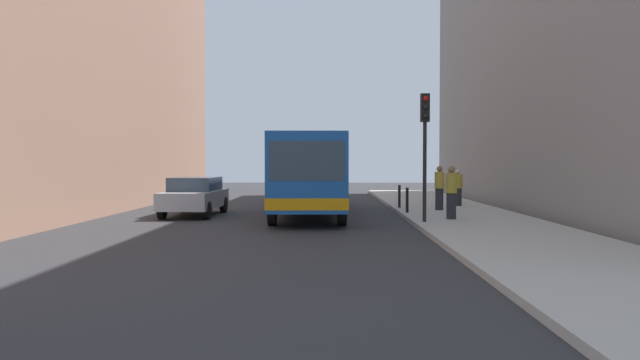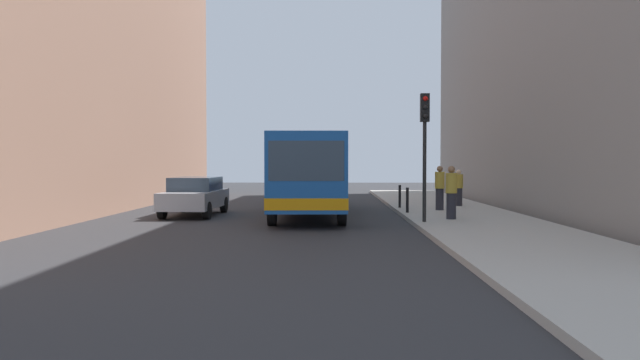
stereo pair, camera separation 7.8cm
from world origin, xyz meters
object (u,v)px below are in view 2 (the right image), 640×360
at_px(car_behind_bus, 303,185).
at_px(bollard_mid, 400,196).
at_px(car_beside_bus, 195,195).
at_px(bollard_near, 407,200).
at_px(pedestrian_near_signal, 451,192).
at_px(pedestrian_mid_sidewalk, 440,188).
at_px(traffic_light, 425,133).
at_px(pedestrian_far_sidewalk, 459,188).
at_px(bus, 308,171).

distance_m(car_behind_bus, bollard_mid, 9.14).
distance_m(car_beside_bus, bollard_near, 8.15).
xyz_separation_m(car_behind_bus, pedestrian_near_signal, (5.60, -13.14, 0.26)).
xyz_separation_m(car_beside_bus, pedestrian_mid_sidewalk, (9.59, 1.00, 0.25)).
height_order(traffic_light, pedestrian_near_signal, traffic_light).
height_order(bollard_near, pedestrian_near_signal, pedestrian_near_signal).
xyz_separation_m(bollard_near, pedestrian_far_sidewalk, (2.68, 3.57, 0.32)).
distance_m(bollard_near, bollard_mid, 2.54).
distance_m(car_beside_bus, traffic_light, 9.35).
distance_m(traffic_light, bollard_mid, 6.54).
relative_size(bus, traffic_light, 2.70).
xyz_separation_m(traffic_light, bollard_mid, (-0.10, 6.09, -2.38)).
relative_size(car_beside_bus, bollard_near, 4.68).
relative_size(car_beside_bus, bollard_mid, 4.68).
bearing_deg(bus, pedestrian_near_signal, 145.02).
height_order(car_behind_bus, bollard_mid, car_behind_bus).
relative_size(traffic_light, pedestrian_far_sidewalk, 2.57).
xyz_separation_m(traffic_light, bollard_near, (-0.10, 3.55, -2.38)).
xyz_separation_m(traffic_light, pedestrian_mid_sidewalk, (1.35, 4.80, -1.97)).
xyz_separation_m(traffic_light, pedestrian_near_signal, (1.04, 0.93, -1.96)).
height_order(bollard_near, bollard_mid, same).
bearing_deg(traffic_light, pedestrian_mid_sidewalk, 74.35).
relative_size(car_behind_bus, bollard_mid, 4.76).
xyz_separation_m(bus, car_behind_bus, (-0.67, 9.89, -0.94)).
height_order(car_beside_bus, car_behind_bus, same).
bearing_deg(car_behind_bus, bollard_near, 117.24).
xyz_separation_m(car_beside_bus, bollard_mid, (8.14, 2.29, -0.16)).
distance_m(bollard_mid, pedestrian_far_sidewalk, 2.89).
bearing_deg(bollard_mid, pedestrian_near_signal, -77.53).
relative_size(bus, car_behind_bus, 2.45).
xyz_separation_m(bus, car_beside_bus, (-4.35, -0.37, -0.94)).
height_order(traffic_light, bollard_near, traffic_light).
xyz_separation_m(car_behind_bus, traffic_light, (4.56, -14.06, 2.22)).
bearing_deg(bollard_near, car_beside_bus, 178.21).
relative_size(pedestrian_near_signal, pedestrian_mid_sidewalk, 1.01).
distance_m(pedestrian_near_signal, pedestrian_mid_sidewalk, 3.89).
height_order(car_beside_bus, traffic_light, traffic_light).
bearing_deg(car_behind_bus, car_beside_bus, 74.51).
bearing_deg(pedestrian_near_signal, bollard_mid, 124.60).
bearing_deg(car_beside_bus, pedestrian_near_signal, 164.27).
relative_size(car_beside_bus, pedestrian_far_sidewalk, 2.79).
xyz_separation_m(pedestrian_mid_sidewalk, pedestrian_far_sidewalk, (1.24, 2.32, -0.09)).
height_order(bus, bollard_mid, bus).
xyz_separation_m(bollard_near, pedestrian_mid_sidewalk, (1.45, 1.25, 0.41)).
bearing_deg(bus, car_beside_bus, 3.20).
bearing_deg(pedestrian_far_sidewalk, pedestrian_near_signal, -24.36).
bearing_deg(car_behind_bus, pedestrian_far_sidewalk, 140.07).
relative_size(car_beside_bus, pedestrian_near_signal, 2.49).
bearing_deg(traffic_light, bollard_near, 91.61).
bearing_deg(pedestrian_mid_sidewalk, pedestrian_near_signal, -51.41).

